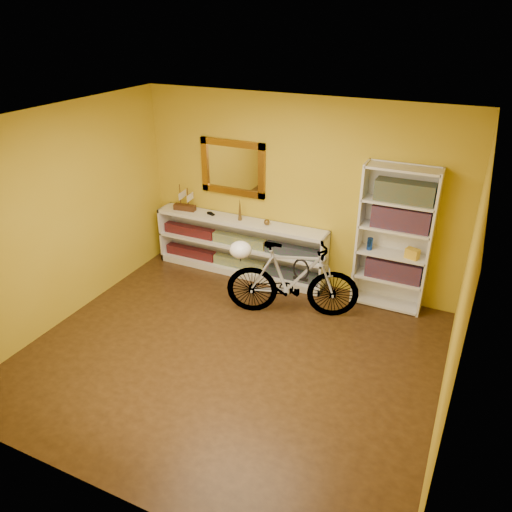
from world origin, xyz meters
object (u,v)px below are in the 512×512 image
at_px(console_unit, 240,247).
at_px(bookcase, 394,240).
at_px(helmet, 240,250).
at_px(bicycle, 292,280).

distance_m(console_unit, bookcase, 2.22).
height_order(bookcase, helmet, bookcase).
xyz_separation_m(bicycle, helmet, (-0.62, -0.21, 0.38)).
relative_size(console_unit, helmet, 9.31).
bearing_deg(bookcase, helmet, -150.59).
bearing_deg(bookcase, bicycle, -145.11).
xyz_separation_m(bookcase, helmet, (-1.68, -0.95, -0.07)).
height_order(console_unit, bookcase, bookcase).
relative_size(bicycle, helmet, 6.12).
relative_size(bookcase, bicycle, 1.11).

